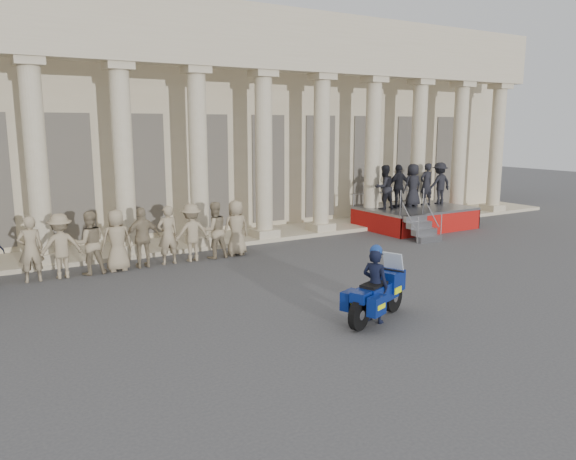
{
  "coord_description": "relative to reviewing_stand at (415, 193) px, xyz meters",
  "views": [
    {
      "loc": [
        -6.22,
        -10.4,
        4.32
      ],
      "look_at": [
        1.36,
        2.08,
        1.6
      ],
      "focal_mm": 35.0,
      "sensor_mm": 36.0,
      "label": 1
    }
  ],
  "objects": [
    {
      "name": "ground",
      "position": [
        -10.73,
        -7.09,
        -1.5
      ],
      "size": [
        90.0,
        90.0,
        0.0
      ],
      "primitive_type": "plane",
      "color": "#424245",
      "rests_on": "ground"
    },
    {
      "name": "building",
      "position": [
        -10.73,
        7.65,
        3.03
      ],
      "size": [
        40.0,
        12.5,
        9.0
      ],
      "color": "#C3B392",
      "rests_on": "ground"
    },
    {
      "name": "reviewing_stand",
      "position": [
        0.0,
        0.0,
        0.0
      ],
      "size": [
        4.45,
        4.22,
        2.73
      ],
      "color": "gray",
      "rests_on": "ground"
    },
    {
      "name": "motorcycle",
      "position": [
        -8.96,
        -8.21,
        -0.87
      ],
      "size": [
        2.14,
        1.28,
        1.44
      ],
      "rotation": [
        0.0,
        0.0,
        0.37
      ],
      "color": "black",
      "rests_on": "ground"
    },
    {
      "name": "rider",
      "position": [
        -9.07,
        -8.25,
        -0.62
      ],
      "size": [
        0.59,
        0.71,
        1.77
      ],
      "rotation": [
        0.0,
        0.0,
        1.94
      ],
      "color": "black",
      "rests_on": "ground"
    }
  ]
}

